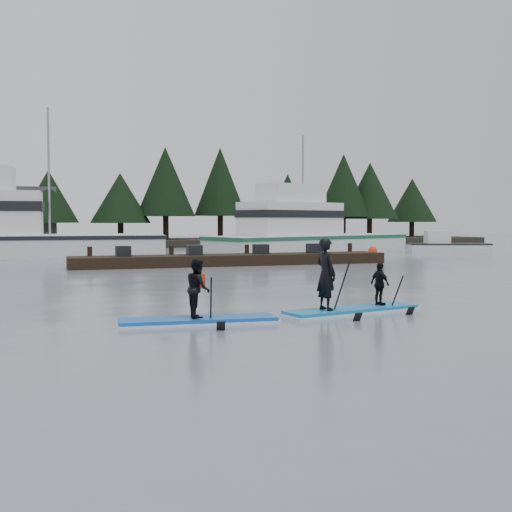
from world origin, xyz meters
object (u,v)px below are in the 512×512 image
object	(u,v)px
fishing_boat_medium	(306,243)
paddleboard_duo	(346,290)
paddleboard_solo	(198,303)
floating_dock	(233,260)

from	to	relation	value
fishing_boat_medium	paddleboard_duo	size ratio (longest dim) A/B	4.39
fishing_boat_medium	paddleboard_solo	world-z (taller)	fishing_boat_medium
paddleboard_solo	paddleboard_duo	bearing A→B (deg)	9.85
fishing_boat_medium	floating_dock	size ratio (longest dim) A/B	1.01
paddleboard_duo	paddleboard_solo	bearing A→B (deg)	172.96
floating_dock	paddleboard_solo	xyz separation A→B (m)	(-6.19, -17.34, 0.18)
paddleboard_solo	floating_dock	bearing A→B (deg)	75.99
fishing_boat_medium	paddleboard_duo	distance (m)	29.14
fishing_boat_medium	paddleboard_duo	bearing A→B (deg)	-132.41
paddleboard_solo	fishing_boat_medium	bearing A→B (deg)	67.48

